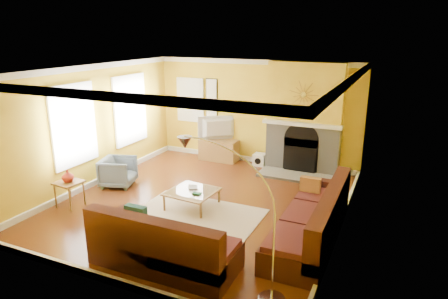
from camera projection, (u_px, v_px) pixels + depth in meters
The scene contains 27 objects.
floor at pixel (203, 203), 8.19m from camera, with size 5.50×6.00×0.02m, color brown.
ceiling at pixel (201, 69), 7.42m from camera, with size 5.50×6.00×0.02m, color white.
wall_back at pixel (255, 112), 10.43m from camera, with size 5.50×0.02×2.70m, color yellow.
wall_front at pixel (96, 194), 5.18m from camera, with size 5.50×0.02×2.70m, color yellow.
wall_left at pixel (92, 126), 8.90m from camera, with size 0.02×6.00×2.70m, color yellow.
wall_right at pixel (348, 157), 6.71m from camera, with size 0.02×6.00×2.70m, color yellow.
baseboard at pixel (203, 200), 8.17m from camera, with size 5.50×6.00×0.12m, color white, non-canonical shape.
crown_molding at pixel (201, 73), 7.44m from camera, with size 5.50×6.00×0.12m, color white, non-canonical shape.
window_left_near at pixel (130, 110), 9.98m from camera, with size 0.06×1.22×1.72m, color white.
window_left_far at pixel (73, 125), 8.32m from camera, with size 0.06×1.22×1.72m, color white.
window_back at pixel (191, 100), 11.09m from camera, with size 0.82×0.06×1.22m, color white.
wall_art at pixel (212, 100), 10.82m from camera, with size 0.34×0.04×1.14m, color white.
fireplace at pixel (304, 118), 9.72m from camera, with size 1.80×0.40×2.70m, color gray, non-canonical shape.
mantel at pixel (302, 124), 9.53m from camera, with size 1.92×0.22×0.08m, color white.
hearth at pixel (296, 176), 9.61m from camera, with size 1.80×0.70×0.06m, color gray.
sunburst at pixel (304, 95), 9.34m from camera, with size 0.70×0.04×0.70m, color olive, non-canonical shape.
rug at pixel (194, 217), 7.53m from camera, with size 2.40×1.80×0.02m, color beige.
sectional_sofa at pixel (234, 210), 6.81m from camera, with size 3.33×3.52×0.90m, color #431D15, non-canonical shape.
coffee_table at pixel (192, 199), 7.95m from camera, with size 0.89×0.89×0.35m, color white, non-canonical shape.
media_console at pixel (219, 150), 10.83m from camera, with size 1.04×0.47×0.57m, color olive.
tv at pixel (219, 128), 10.66m from camera, with size 1.10×0.15×0.64m, color black.
subwoofer at pixel (260, 159), 10.45m from camera, with size 0.31×0.31×0.31m, color white.
armchair at pixel (118, 172), 9.02m from camera, with size 0.70×0.72×0.65m, color slate.
side_table at pixel (70, 194), 7.97m from camera, with size 0.47×0.47×0.52m, color olive, non-canonical shape.
vase at pixel (68, 176), 7.86m from camera, with size 0.24×0.24×0.25m, color red.
book at pixel (188, 187), 8.03m from camera, with size 0.19×0.25×0.03m, color white.
arc_lamp at pixel (232, 221), 5.12m from camera, with size 1.33×0.36×2.09m, color silver, non-canonical shape.
Camera 1 is at (3.50, -6.69, 3.38)m, focal length 32.00 mm.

